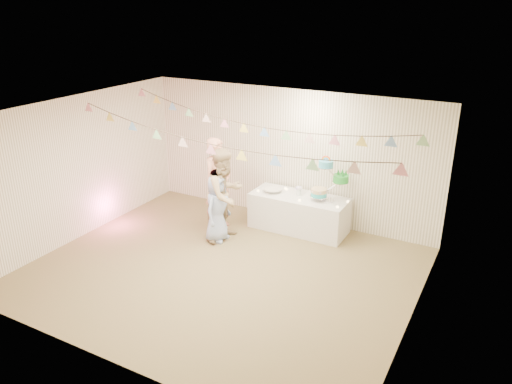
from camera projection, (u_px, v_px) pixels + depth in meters
The scene contains 25 objects.
floor at pixel (222, 271), 8.16m from camera, with size 6.00×6.00×0.00m, color brown.
ceiling at pixel (218, 114), 7.21m from camera, with size 6.00×6.00×0.00m, color silver.
back_wall at pixel (288, 155), 9.73m from camera, with size 6.00×6.00×0.00m, color white.
front_wall at pixel (102, 270), 5.64m from camera, with size 6.00×6.00×0.00m, color white.
left_wall at pixel (80, 168), 9.02m from camera, with size 5.00×5.00×0.00m, color white.
right_wall at pixel (419, 239), 6.35m from camera, with size 5.00×5.00×0.00m, color white.
table at pixel (299, 213), 9.50m from camera, with size 1.84×0.73×0.69m, color silver.
cake_stand at pixel (329, 177), 9.00m from camera, with size 0.71×0.42×0.80m, color silver, non-canonical shape.
cake_bottom at pixel (319, 193), 9.13m from camera, with size 0.31×0.31×0.15m, color #28BCBD, non-canonical shape.
cake_middle at pixel (340, 179), 9.01m from camera, with size 0.27×0.27×0.22m, color green, non-canonical shape.
cake_top_tier at pixel (326, 165), 8.92m from camera, with size 0.25×0.25×0.19m, color #42AFD0, non-canonical shape.
platter at pixel (273, 189), 9.55m from camera, with size 0.36×0.36×0.02m, color white.
posy at pixel (299, 188), 9.38m from camera, with size 0.15×0.15×0.18m, color white, non-canonical shape.
person_adult_a at pixel (218, 184), 9.41m from camera, with size 0.65×0.43×1.79m, color tan.
person_adult_b at pixel (225, 195), 8.98m from camera, with size 0.84×0.65×1.72m, color tan.
person_child at pixel (217, 208), 8.99m from camera, with size 0.62×0.40×1.26m, color #9AAEDB.
bunting_back at pixel (254, 116), 8.20m from camera, with size 5.60×1.10×0.40m, color pink, non-canonical shape.
bunting_front at pixel (211, 136), 7.15m from camera, with size 5.60×0.90×0.36m, color #72A5E5, non-canonical shape.
tealight_0 at pixel (258, 191), 9.60m from camera, with size 0.04×0.04×0.03m, color #FFD88C.
tealight_1 at pixel (287, 189), 9.67m from camera, with size 0.04×0.04×0.03m, color #FFD88C.
tealight_2 at pixel (299, 200), 9.14m from camera, with size 0.04×0.04×0.03m, color #FFD88C.
tealight_3 at pixel (321, 195), 9.39m from camera, with size 0.04×0.04×0.03m, color #FFD88C.
tealight_4 at pixel (338, 207), 8.86m from camera, with size 0.04×0.04×0.03m, color #FFD88C.
tealight_5 at pixel (348, 201), 9.09m from camera, with size 0.04×0.04×0.03m, color #FFD88C.
tealight_6 at pixel (285, 188), 9.72m from camera, with size 0.04×0.04×0.03m, color #FFD88C.
Camera 1 is at (3.88, -6.00, 4.17)m, focal length 35.00 mm.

